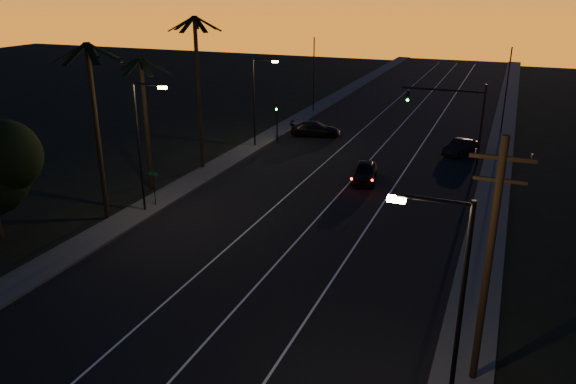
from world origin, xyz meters
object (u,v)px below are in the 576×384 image
at_px(signal_mast, 454,108).
at_px(right_car, 460,147).
at_px(cross_car, 315,129).
at_px(utility_pole, 489,260).
at_px(lead_car, 365,172).

height_order(signal_mast, right_car, signal_mast).
relative_size(signal_mast, cross_car, 1.29).
bearing_deg(utility_pole, signal_mast, 98.47).
bearing_deg(cross_car, signal_mast, -16.20).
distance_m(signal_mast, cross_car, 15.21).
height_order(lead_car, cross_car, lead_car).
height_order(right_car, cross_car, cross_car).
xyz_separation_m(signal_mast, right_car, (0.64, 2.58, -4.07)).
bearing_deg(lead_car, cross_car, 124.83).
bearing_deg(lead_car, utility_pole, -65.27).
relative_size(lead_car, cross_car, 0.96).
xyz_separation_m(lead_car, right_car, (6.30, 10.60, -0.08)).
bearing_deg(lead_car, signal_mast, 54.81).
relative_size(right_car, cross_car, 0.81).
height_order(signal_mast, cross_car, signal_mast).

